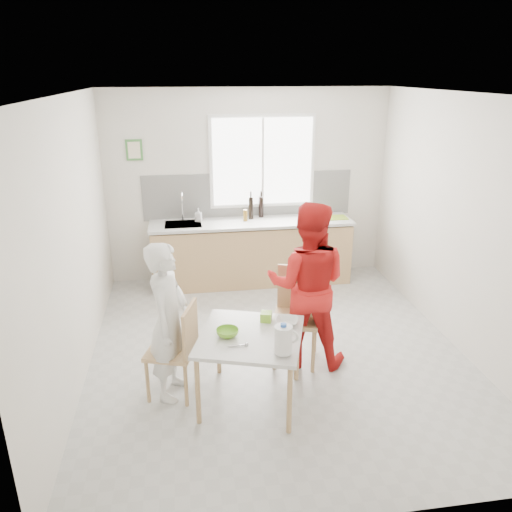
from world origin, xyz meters
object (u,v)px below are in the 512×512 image
at_px(chair_far, 297,310).
at_px(milk_jug, 284,339).
at_px(dining_table, 251,342).
at_px(person_white, 169,322).
at_px(person_red, 307,285).
at_px(wine_bottle_a, 251,208).
at_px(wine_bottle_b, 261,207).
at_px(chair_left, 178,346).
at_px(bowl_white, 287,322).
at_px(bowl_green, 227,333).

height_order(chair_far, milk_jug, chair_far).
xyz_separation_m(dining_table, chair_far, (0.58, 0.68, -0.07)).
distance_m(person_white, person_red, 1.44).
distance_m(wine_bottle_a, wine_bottle_b, 0.18).
distance_m(chair_left, bowl_white, 1.03).
bearing_deg(bowl_white, wine_bottle_a, 88.94).
relative_size(bowl_green, wine_bottle_b, 0.67).
distance_m(chair_far, wine_bottle_b, 2.34).
bearing_deg(milk_jug, bowl_white, 92.58).
height_order(bowl_white, milk_jug, milk_jug).
xyz_separation_m(bowl_white, milk_jug, (-0.14, -0.51, 0.12)).
relative_size(chair_far, wine_bottle_a, 3.14).
height_order(dining_table, chair_far, chair_far).
relative_size(person_white, bowl_green, 7.52).
height_order(bowl_green, milk_jug, milk_jug).
distance_m(person_red, bowl_white, 0.57).
relative_size(chair_left, bowl_white, 4.41).
xyz_separation_m(chair_left, person_red, (1.31, 0.40, 0.36)).
xyz_separation_m(chair_left, wine_bottle_a, (1.06, 2.68, 0.57)).
xyz_separation_m(bowl_white, wine_bottle_a, (0.05, 2.74, 0.36)).
xyz_separation_m(dining_table, milk_jug, (0.22, -0.36, 0.21)).
bearing_deg(chair_left, person_white, -90.00).
xyz_separation_m(dining_table, bowl_green, (-0.21, 0.01, 0.10)).
distance_m(person_white, bowl_white, 1.09).
relative_size(chair_left, person_white, 0.61).
bearing_deg(bowl_white, milk_jug, -105.03).
bearing_deg(wine_bottle_a, dining_table, -98.14).
xyz_separation_m(dining_table, wine_bottle_a, (0.41, 2.88, 0.46)).
bearing_deg(dining_table, person_white, 162.39).
bearing_deg(wine_bottle_b, chair_far, -89.69).
distance_m(dining_table, milk_jug, 0.48).
bearing_deg(bowl_white, person_white, 175.72).
height_order(chair_left, milk_jug, milk_jug).
bearing_deg(milk_jug, wine_bottle_b, 101.65).
relative_size(dining_table, wine_bottle_b, 3.75).
bearing_deg(person_red, chair_far, -25.60).
bearing_deg(wine_bottle_a, bowl_white, -91.06).
xyz_separation_m(dining_table, chair_left, (-0.65, 0.21, -0.11)).
distance_m(bowl_white, wine_bottle_a, 2.76).
relative_size(wine_bottle_a, wine_bottle_b, 1.07).
xyz_separation_m(chair_left, chair_far, (1.23, 0.48, 0.04)).
distance_m(person_red, wine_bottle_a, 2.31).
height_order(chair_far, bowl_green, chair_far).
height_order(chair_far, wine_bottle_a, wine_bottle_a).
xyz_separation_m(milk_jug, wine_bottle_b, (0.35, 3.33, 0.24)).
height_order(dining_table, milk_jug, milk_jug).
distance_m(chair_far, person_red, 0.33).
relative_size(chair_left, bowl_green, 4.58).
xyz_separation_m(dining_table, person_red, (0.67, 0.60, 0.25)).
distance_m(chair_far, bowl_white, 0.60).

